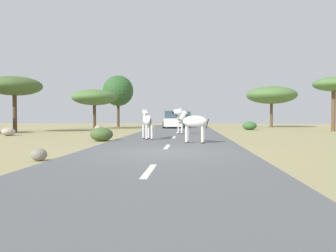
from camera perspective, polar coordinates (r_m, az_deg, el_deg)
name	(u,v)px	position (r m, az deg, el deg)	size (l,w,h in m)	color
ground_plane	(161,154)	(11.72, -1.10, -4.62)	(90.00, 90.00, 0.00)	#998E60
road	(163,153)	(11.71, -0.82, -4.50)	(6.00, 64.00, 0.05)	#56595B
lane_markings	(161,155)	(10.72, -1.24, -4.92)	(0.16, 56.00, 0.01)	silver
zebra_0	(182,121)	(23.48, 2.28, 0.81)	(0.86, 1.47, 1.47)	silver
zebra_1	(147,121)	(18.12, -3.49, 0.87)	(0.87, 1.66, 1.64)	silver
zebra_2	(193,122)	(15.58, 4.17, 0.69)	(1.70, 0.66, 1.62)	silver
car_0	(173,120)	(35.09, 0.88, 0.99)	(2.12, 4.39, 1.74)	white
car_1	(183,120)	(40.62, 2.57, 1.08)	(2.18, 4.42, 1.74)	black
tree_0	(334,85)	(31.71, 25.91, 6.20)	(3.33, 3.33, 4.51)	brown
tree_1	(14,86)	(29.68, -24.22, 6.06)	(4.25, 4.25, 4.39)	#4C3823
tree_2	(118,91)	(40.52, -8.31, 5.81)	(3.56, 3.56, 6.00)	#4C3823
tree_3	(272,95)	(40.43, 16.88, 4.94)	(5.59, 5.59, 4.61)	brown
tree_5	(94,97)	(34.72, -12.17, 4.67)	(4.45, 4.45, 3.90)	#4C3823
bush_0	(102,134)	(17.71, -11.01, -1.37)	(1.16, 1.04, 0.70)	#425B2D
bush_3	(250,126)	(32.08, 13.43, 0.04)	(1.28, 1.15, 0.77)	#386633
rock_0	(98,128)	(29.85, -11.53, -0.34)	(0.67, 0.51, 0.49)	gray
rock_2	(39,155)	(10.47, -20.71, -4.49)	(0.46, 0.41, 0.36)	gray
rock_3	(9,132)	(24.47, -25.04, -0.87)	(0.84, 0.90, 0.52)	#A89E8C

